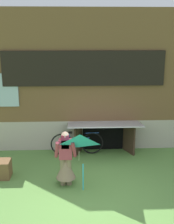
% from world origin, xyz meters
% --- Properties ---
extents(ground_plane, '(60.00, 60.00, 0.00)m').
position_xyz_m(ground_plane, '(0.00, 0.00, 0.00)').
color(ground_plane, '#56843D').
extents(log_house, '(8.13, 6.49, 4.72)m').
position_xyz_m(log_house, '(-0.00, 5.69, 2.36)').
color(log_house, '#ADA393').
rests_on(log_house, ground_plane).
extents(person, '(0.60, 0.52, 1.51)m').
position_xyz_m(person, '(-0.57, 0.58, 0.63)').
color(person, '#7F6B51').
rests_on(person, ground_plane).
extents(kite, '(0.89, 0.89, 1.52)m').
position_xyz_m(kite, '(-0.19, 0.05, 1.22)').
color(kite, '#2DB2CC').
rests_on(kite, ground_plane).
extents(bicycle_blue, '(1.76, 0.12, 0.80)m').
position_xyz_m(bicycle_blue, '(-0.25, 2.59, 0.39)').
color(bicycle_blue, black).
rests_on(bicycle_blue, ground_plane).
extents(wooden_crate, '(0.56, 0.47, 0.50)m').
position_xyz_m(wooden_crate, '(-2.42, 1.07, 0.25)').
color(wooden_crate, brown).
rests_on(wooden_crate, ground_plane).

